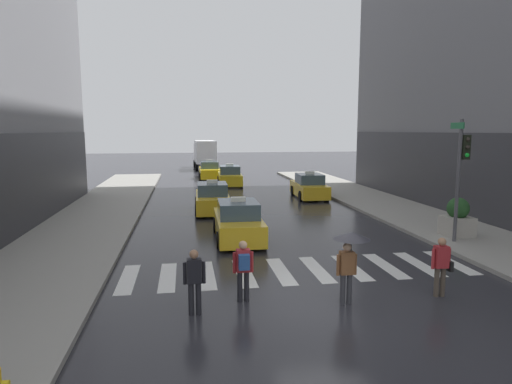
{
  "coord_description": "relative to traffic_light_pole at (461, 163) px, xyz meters",
  "views": [
    {
      "loc": [
        -3.59,
        -10.47,
        4.52
      ],
      "look_at": [
        -0.61,
        8.0,
        1.9
      ],
      "focal_mm": 30.93,
      "sensor_mm": 36.0,
      "label": 1
    }
  ],
  "objects": [
    {
      "name": "pedestrian_with_handbag",
      "position": [
        -3.78,
        -4.95,
        -2.32
      ],
      "size": [
        0.6,
        0.24,
        1.65
      ],
      "color": "#473D33",
      "rests_on": "ground"
    },
    {
      "name": "taxi_third",
      "position": [
        -2.36,
        12.93,
        -2.53
      ],
      "size": [
        2.09,
        4.62,
        1.8
      ],
      "color": "gold",
      "rests_on": "ground"
    },
    {
      "name": "pedestrian_with_backpack",
      "position": [
        -9.15,
        -4.47,
        -2.29
      ],
      "size": [
        0.55,
        0.43,
        1.65
      ],
      "color": "black",
      "rests_on": "ground"
    },
    {
      "name": "planter_near_corner",
      "position": [
        0.59,
        0.9,
        -2.38
      ],
      "size": [
        1.1,
        1.1,
        1.6
      ],
      "color": "#A8A399",
      "rests_on": "curb_right"
    },
    {
      "name": "pedestrian_plain_coat",
      "position": [
        -10.44,
        -5.11,
        -2.32
      ],
      "size": [
        0.55,
        0.24,
        1.65
      ],
      "color": "black",
      "rests_on": "ground"
    },
    {
      "name": "pedestrian_with_umbrella",
      "position": [
        -6.44,
        -5.06,
        -1.74
      ],
      "size": [
        0.96,
        0.96,
        1.94
      ],
      "color": "#333338",
      "rests_on": "ground"
    },
    {
      "name": "taxi_second",
      "position": [
        -9.14,
        8.77,
        -2.53
      ],
      "size": [
        2.02,
        4.58,
        1.8
      ],
      "color": "gold",
      "rests_on": "ground"
    },
    {
      "name": "box_truck",
      "position": [
        -8.35,
        35.88,
        -1.41
      ],
      "size": [
        2.44,
        7.6,
        3.35
      ],
      "color": "#2D2D2D",
      "rests_on": "ground"
    },
    {
      "name": "taxi_lead",
      "position": [
        -8.48,
        2.27,
        -2.53
      ],
      "size": [
        2.0,
        4.57,
        1.8
      ],
      "color": "gold",
      "rests_on": "ground"
    },
    {
      "name": "crosswalk_markings",
      "position": [
        -7.01,
        -2.12,
        -3.25
      ],
      "size": [
        11.3,
        2.8,
        0.01
      ],
      "color": "silver",
      "rests_on": "ground"
    },
    {
      "name": "taxi_fourth",
      "position": [
        -6.98,
        20.54,
        -2.53
      ],
      "size": [
        2.06,
        4.6,
        1.8
      ],
      "color": "yellow",
      "rests_on": "ground"
    },
    {
      "name": "taxi_fifth",
      "position": [
        -8.36,
        25.92,
        -2.53
      ],
      "size": [
        1.93,
        4.54,
        1.8
      ],
      "color": "yellow",
      "rests_on": "ground"
    },
    {
      "name": "traffic_light_pole",
      "position": [
        0.0,
        0.0,
        0.0
      ],
      "size": [
        0.44,
        0.84,
        4.8
      ],
      "color": "#47474C",
      "rests_on": "curb_right"
    },
    {
      "name": "ground_plane",
      "position": [
        -7.01,
        -5.12,
        -3.26
      ],
      "size": [
        160.0,
        160.0,
        0.0
      ],
      "primitive_type": "plane",
      "color": "#26262B"
    }
  ]
}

